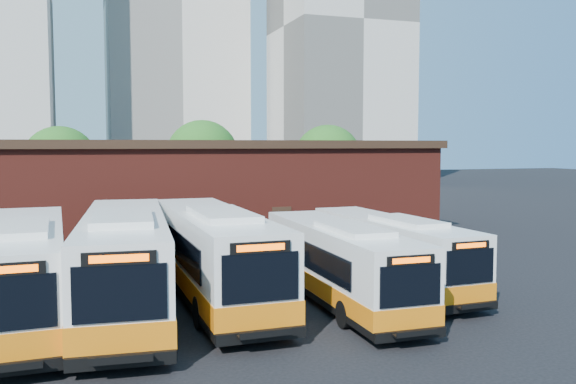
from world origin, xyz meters
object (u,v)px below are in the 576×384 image
object	(u,v)px
bus_farwest	(23,274)
bus_west	(125,265)
bus_midwest	(214,257)
bus_mideast	(338,266)
bus_east	(390,254)
transit_worker	(371,294)

from	to	relation	value
bus_farwest	bus_west	world-z (taller)	bus_west
bus_west	bus_midwest	distance (m)	3.53
bus_mideast	bus_west	bearing A→B (deg)	171.35
bus_farwest	bus_west	xyz separation A→B (m)	(3.44, -0.00, 0.10)
bus_farwest	bus_west	bearing A→B (deg)	-2.10
bus_farwest	bus_west	distance (m)	3.44
bus_mideast	bus_east	size ratio (longest dim) A/B	1.02
bus_west	bus_midwest	size ratio (longest dim) A/B	1.03
bus_farwest	bus_east	distance (m)	14.66
bus_midwest	bus_farwest	bearing A→B (deg)	-174.45
bus_mideast	bus_east	bearing A→B (deg)	31.23
bus_west	bus_mideast	bearing A→B (deg)	-4.81
bus_midwest	bus_east	bearing A→B (deg)	-1.53
bus_farwest	bus_east	xyz separation A→B (m)	(14.65, 0.60, -0.21)
transit_worker	bus_mideast	bearing A→B (deg)	-4.31
bus_midwest	bus_west	bearing A→B (deg)	-168.48
bus_farwest	bus_mideast	distance (m)	11.45
bus_mideast	bus_east	xyz separation A→B (m)	(3.28, 1.92, -0.04)
transit_worker	bus_west	bearing A→B (deg)	56.45
bus_farwest	transit_worker	distance (m)	12.18
bus_farwest	transit_worker	size ratio (longest dim) A/B	7.36
bus_midwest	transit_worker	xyz separation A→B (m)	(4.66, -4.55, -0.78)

